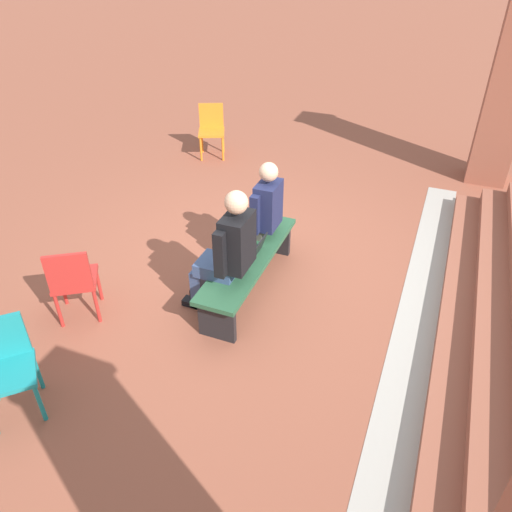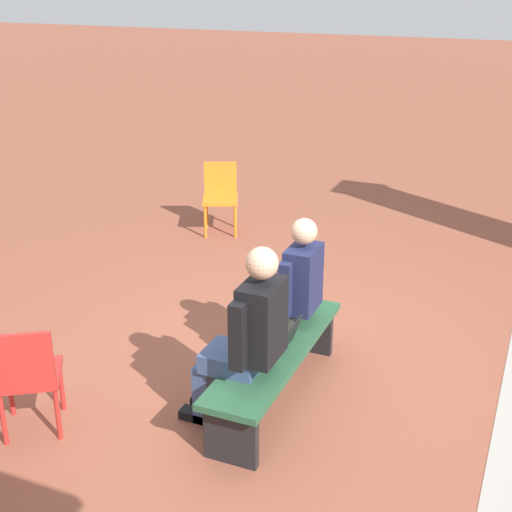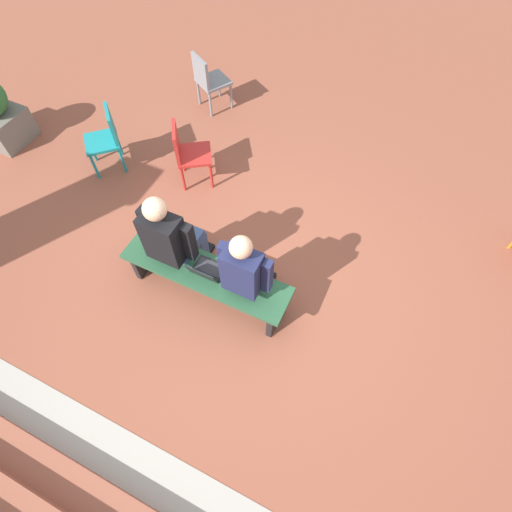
% 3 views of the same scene
% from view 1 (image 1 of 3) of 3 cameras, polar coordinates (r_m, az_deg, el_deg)
% --- Properties ---
extents(ground_plane, '(60.00, 60.00, 0.00)m').
position_cam_1_polar(ground_plane, '(5.80, -1.12, -1.28)').
color(ground_plane, brown).
extents(concrete_strip, '(6.59, 0.40, 0.01)m').
position_cam_1_polar(concrete_strip, '(5.20, 17.65, -8.08)').
color(concrete_strip, '#A8A399').
rests_on(concrete_strip, ground).
extents(brick_steps, '(5.79, 0.90, 0.45)m').
position_cam_1_polar(brick_steps, '(5.16, 26.23, -8.33)').
color(brick_steps, '#93513D').
rests_on(brick_steps, ground).
extents(brick_pillar_left_of_steps, '(0.64, 0.64, 2.87)m').
position_cam_1_polar(brick_pillar_left_of_steps, '(8.15, 27.06, 17.16)').
color(brick_pillar_left_of_steps, '#93513D').
rests_on(brick_pillar_left_of_steps, ground).
extents(bench, '(1.80, 0.44, 0.45)m').
position_cam_1_polar(bench, '(5.25, -0.80, -0.79)').
color(bench, '#285638').
rests_on(bench, ground).
extents(person_student, '(0.52, 0.66, 1.31)m').
position_cam_1_polar(person_student, '(5.44, 0.35, 4.91)').
color(person_student, '#4C473D').
rests_on(person_student, ground).
extents(person_adult, '(0.56, 0.71, 1.38)m').
position_cam_1_polar(person_adult, '(4.78, -3.32, 0.67)').
color(person_adult, '#384C75').
rests_on(person_adult, ground).
extents(laptop, '(0.32, 0.29, 0.21)m').
position_cam_1_polar(laptop, '(5.19, -0.56, 0.66)').
color(laptop, black).
rests_on(laptop, bench).
extents(plastic_chair_by_pillar, '(0.59, 0.59, 0.84)m').
position_cam_1_polar(plastic_chair_by_pillar, '(4.46, -26.74, -10.78)').
color(plastic_chair_by_pillar, teal).
rests_on(plastic_chair_by_pillar, ground).
extents(plastic_chair_near_bench_right, '(0.56, 0.56, 0.84)m').
position_cam_1_polar(plastic_chair_near_bench_right, '(8.56, -5.11, 14.48)').
color(plastic_chair_near_bench_right, orange).
rests_on(plastic_chair_near_bench_right, ground).
extents(plastic_chair_mid_courtyard, '(0.58, 0.58, 0.84)m').
position_cam_1_polar(plastic_chair_mid_courtyard, '(5.13, -20.20, -2.51)').
color(plastic_chair_mid_courtyard, red).
rests_on(plastic_chair_mid_courtyard, ground).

